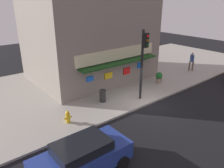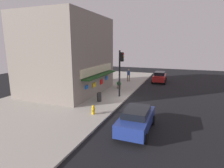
{
  "view_description": "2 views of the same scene",
  "coord_description": "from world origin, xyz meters",
  "px_view_note": "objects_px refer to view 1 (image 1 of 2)",
  "views": [
    {
      "loc": [
        -10.61,
        -9.26,
        7.08
      ],
      "look_at": [
        -1.23,
        2.36,
        1.21
      ],
      "focal_mm": 35.65,
      "sensor_mm": 36.0,
      "label": 1
    },
    {
      "loc": [
        -17.96,
        -5.09,
        5.59
      ],
      "look_at": [
        -0.83,
        1.4,
        1.7
      ],
      "focal_mm": 29.21,
      "sensor_mm": 36.0,
      "label": 2
    }
  ],
  "objects_px": {
    "traffic_light": "(143,56)",
    "trash_can": "(103,96)",
    "fire_hydrant": "(68,117)",
    "potted_plant_by_doorway": "(159,77)",
    "parked_car_blue": "(82,157)",
    "pedestrian": "(192,61)"
  },
  "relations": [
    {
      "from": "fire_hydrant",
      "to": "trash_can",
      "type": "bearing_deg",
      "value": 16.78
    },
    {
      "from": "potted_plant_by_doorway",
      "to": "parked_car_blue",
      "type": "distance_m",
      "value": 11.75
    },
    {
      "from": "fire_hydrant",
      "to": "potted_plant_by_doorway",
      "type": "xyz_separation_m",
      "value": [
        9.32,
        0.95,
        0.13
      ]
    },
    {
      "from": "potted_plant_by_doorway",
      "to": "parked_car_blue",
      "type": "relative_size",
      "value": 0.22
    },
    {
      "from": "potted_plant_by_doorway",
      "to": "pedestrian",
      "type": "bearing_deg",
      "value": 1.9
    },
    {
      "from": "fire_hydrant",
      "to": "traffic_light",
      "type": "bearing_deg",
      "value": -4.08
    },
    {
      "from": "pedestrian",
      "to": "traffic_light",
      "type": "bearing_deg",
      "value": -170.04
    },
    {
      "from": "traffic_light",
      "to": "pedestrian",
      "type": "height_order",
      "value": "traffic_light"
    },
    {
      "from": "pedestrian",
      "to": "parked_car_blue",
      "type": "distance_m",
      "value": 16.6
    },
    {
      "from": "trash_can",
      "to": "parked_car_blue",
      "type": "distance_m",
      "value": 6.78
    },
    {
      "from": "pedestrian",
      "to": "parked_car_blue",
      "type": "relative_size",
      "value": 0.44
    },
    {
      "from": "traffic_light",
      "to": "parked_car_blue",
      "type": "relative_size",
      "value": 1.17
    },
    {
      "from": "trash_can",
      "to": "potted_plant_by_doorway",
      "type": "bearing_deg",
      "value": -0.49
    },
    {
      "from": "potted_plant_by_doorway",
      "to": "parked_car_blue",
      "type": "height_order",
      "value": "parked_car_blue"
    },
    {
      "from": "traffic_light",
      "to": "pedestrian",
      "type": "distance_m",
      "value": 9.07
    },
    {
      "from": "traffic_light",
      "to": "trash_can",
      "type": "distance_m",
      "value": 3.94
    },
    {
      "from": "traffic_light",
      "to": "parked_car_blue",
      "type": "bearing_deg",
      "value": -154.14
    },
    {
      "from": "fire_hydrant",
      "to": "potted_plant_by_doorway",
      "type": "bearing_deg",
      "value": 5.79
    },
    {
      "from": "traffic_light",
      "to": "potted_plant_by_doorway",
      "type": "xyz_separation_m",
      "value": [
        3.57,
        1.36,
        -2.69
      ]
    },
    {
      "from": "trash_can",
      "to": "fire_hydrant",
      "type": "bearing_deg",
      "value": -163.22
    },
    {
      "from": "fire_hydrant",
      "to": "parked_car_blue",
      "type": "relative_size",
      "value": 0.18
    },
    {
      "from": "potted_plant_by_doorway",
      "to": "fire_hydrant",
      "type": "bearing_deg",
      "value": -174.21
    }
  ]
}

